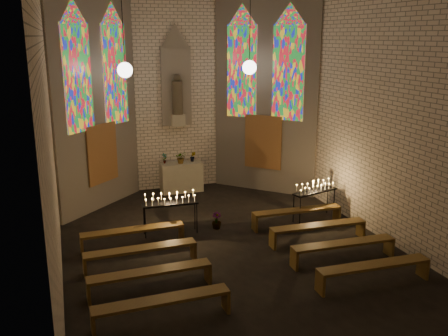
{
  "coord_description": "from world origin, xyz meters",
  "views": [
    {
      "loc": [
        -3.79,
        -10.46,
        5.14
      ],
      "look_at": [
        0.01,
        0.92,
        1.96
      ],
      "focal_mm": 40.0,
      "sensor_mm": 36.0,
      "label": 1
    }
  ],
  "objects_px": {
    "aisle_flower_pot": "(217,221)",
    "votive_stand_left": "(170,201)",
    "votive_stand_right": "(315,189)",
    "altar": "(181,177)"
  },
  "relations": [
    {
      "from": "altar",
      "to": "votive_stand_right",
      "type": "relative_size",
      "value": 0.95
    },
    {
      "from": "altar",
      "to": "votive_stand_left",
      "type": "xyz_separation_m",
      "value": [
        -1.18,
        -3.6,
        0.43
      ]
    },
    {
      "from": "aisle_flower_pot",
      "to": "votive_stand_left",
      "type": "height_order",
      "value": "votive_stand_left"
    },
    {
      "from": "votive_stand_left",
      "to": "votive_stand_right",
      "type": "relative_size",
      "value": 1.01
    },
    {
      "from": "votive_stand_left",
      "to": "votive_stand_right",
      "type": "xyz_separation_m",
      "value": [
        4.18,
        -0.21,
        -0.02
      ]
    },
    {
      "from": "votive_stand_left",
      "to": "aisle_flower_pot",
      "type": "bearing_deg",
      "value": 1.0
    },
    {
      "from": "altar",
      "to": "aisle_flower_pot",
      "type": "distance_m",
      "value": 3.66
    },
    {
      "from": "aisle_flower_pot",
      "to": "votive_stand_left",
      "type": "relative_size",
      "value": 0.31
    },
    {
      "from": "aisle_flower_pot",
      "to": "votive_stand_left",
      "type": "distance_m",
      "value": 1.45
    },
    {
      "from": "votive_stand_right",
      "to": "votive_stand_left",
      "type": "bearing_deg",
      "value": 161.22
    }
  ]
}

